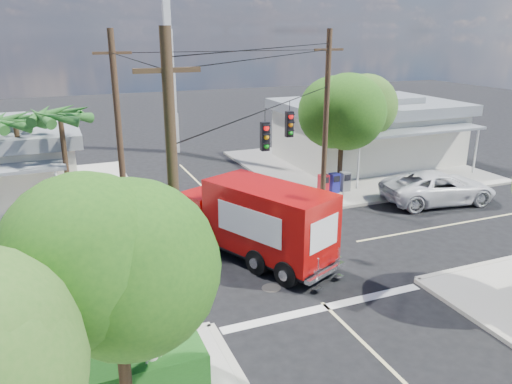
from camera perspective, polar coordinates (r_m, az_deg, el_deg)
ground at (r=20.79m, az=2.10°, el=-7.36°), size 120.00×120.00×0.00m
sidewalk_ne at (r=34.78m, az=11.13°, el=2.92°), size 14.12×14.12×0.14m
sidewalk_nw at (r=29.49m, az=-27.10°, el=-1.48°), size 14.12×14.12×0.14m
road_markings at (r=19.60m, az=3.90°, el=-9.04°), size 32.00×32.00×0.01m
building_ne at (r=36.06m, az=12.58°, el=7.03°), size 11.80×10.20×4.50m
radio_tower at (r=38.16m, az=-9.83°, el=12.82°), size 0.80×0.80×17.00m
tree_sw_front at (r=10.62m, az=-15.78°, el=-8.17°), size 3.88×3.78×6.03m
tree_ne_front at (r=28.49m, az=9.98°, el=9.37°), size 4.21×4.14×6.66m
tree_ne_back at (r=31.80m, az=11.84°, el=9.08°), size 3.77×3.66×5.82m
palm_nw_front at (r=24.90m, az=-21.46°, el=7.84°), size 3.01×3.08×5.59m
palm_nw_back at (r=26.49m, az=-25.80°, el=7.02°), size 3.01×3.08×5.19m
utility_poles at (r=20.16m, az=-3.76°, el=5.85°), size 12.00×10.68×9.00m
picket_fence at (r=14.12m, az=-18.94°, el=-18.67°), size 5.94×0.06×1.00m
vending_boxes at (r=28.54m, az=8.92°, el=1.04°), size 1.90×0.50×1.10m
delivery_truck at (r=20.07m, az=0.01°, el=-3.28°), size 5.01×7.56×3.18m
parked_car at (r=28.59m, az=20.13°, el=0.50°), size 6.44×3.62×1.70m
pedestrian at (r=13.24m, az=-11.59°, el=-18.88°), size 0.77×0.71×1.77m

